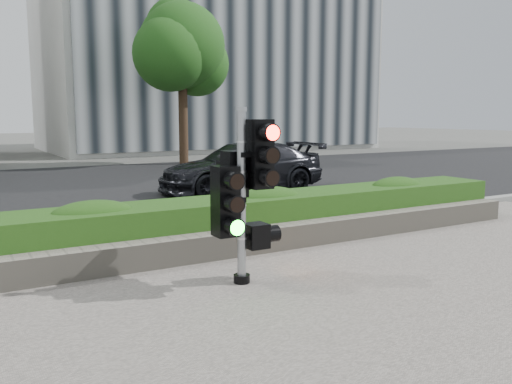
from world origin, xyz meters
The scene contains 9 objects.
ground centered at (0.00, 0.00, 0.00)m, with size 120.00×120.00×0.00m, color #51514C.
road centered at (0.00, 10.00, 0.01)m, with size 60.00×13.00×0.02m, color black.
curb centered at (0.00, 3.15, 0.06)m, with size 60.00×0.25×0.12m, color gray.
stone_wall centered at (0.00, 1.90, 0.20)m, with size 12.00×0.32×0.34m, color gray.
hedge centered at (0.00, 2.55, 0.37)m, with size 12.00×1.00×0.68m, color #478228.
building_right centered at (11.00, 25.00, 6.00)m, with size 18.00×10.00×12.00m, color #B7B7B2.
tree_right centered at (5.48, 15.55, 4.48)m, with size 4.10×3.58×6.53m.
traffic_signal centered at (0.06, 0.79, 1.13)m, with size 0.69×0.50×2.00m.
car_dark centered at (3.67, 7.38, 0.64)m, with size 1.74×4.28×1.24m, color black.
Camera 1 is at (-2.85, -4.52, 1.94)m, focal length 38.00 mm.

